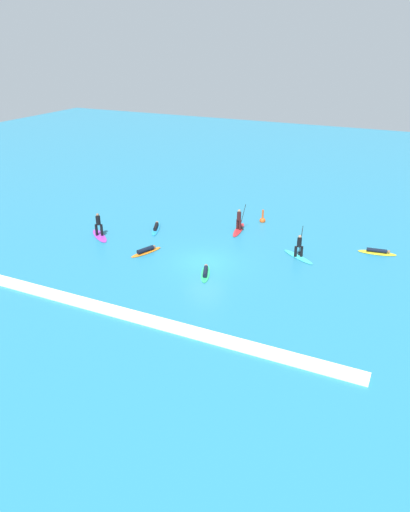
% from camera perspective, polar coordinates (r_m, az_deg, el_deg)
% --- Properties ---
extents(ground_plane, '(120.00, 120.00, 0.00)m').
position_cam_1_polar(ground_plane, '(33.34, 0.00, -0.78)').
color(ground_plane, teal).
rests_on(ground_plane, ground).
extents(surfer_on_teal_board, '(2.77, 2.09, 2.31)m').
position_cam_1_polar(surfer_on_teal_board, '(34.58, 11.14, 0.56)').
color(surfer_on_teal_board, '#33C6CC').
rests_on(surfer_on_teal_board, ground_plane).
extents(surfer_on_yellow_board, '(2.76, 1.09, 0.37)m').
position_cam_1_polar(surfer_on_yellow_board, '(36.90, 19.94, 0.47)').
color(surfer_on_yellow_board, yellow).
rests_on(surfer_on_yellow_board, ground_plane).
extents(surfer_on_red_board, '(1.04, 3.19, 2.24)m').
position_cam_1_polar(surfer_on_red_board, '(38.84, 4.07, 3.72)').
color(surfer_on_red_board, red).
rests_on(surfer_on_red_board, ground_plane).
extents(surfer_on_blue_board, '(1.78, 3.18, 0.38)m').
position_cam_1_polar(surfer_on_blue_board, '(39.42, -5.89, 3.44)').
color(surfer_on_blue_board, '#1E8CD1').
rests_on(surfer_on_blue_board, ground_plane).
extents(surfer_on_green_board, '(1.52, 2.68, 0.37)m').
position_cam_1_polar(surfer_on_green_board, '(31.70, 0.05, -1.94)').
color(surfer_on_green_board, '#23B266').
rests_on(surfer_on_green_board, ground_plane).
extents(surfer_on_orange_board, '(1.49, 2.67, 0.42)m').
position_cam_1_polar(surfer_on_orange_board, '(35.05, -7.07, 0.64)').
color(surfer_on_orange_board, orange).
rests_on(surfer_on_orange_board, ground_plane).
extents(surfer_on_purple_board, '(2.88, 2.51, 1.91)m').
position_cam_1_polar(surfer_on_purple_board, '(38.50, -12.57, 3.08)').
color(surfer_on_purple_board, purple).
rests_on(surfer_on_purple_board, ground_plane).
extents(marker_buoy, '(0.50, 0.50, 1.21)m').
position_cam_1_polar(marker_buoy, '(40.96, 6.90, 4.33)').
color(marker_buoy, '#E55119').
rests_on(marker_buoy, ground_plane).
extents(wave_crest, '(24.50, 0.90, 0.18)m').
position_cam_1_polar(wave_crest, '(27.01, -7.55, -7.43)').
color(wave_crest, white).
rests_on(wave_crest, ground_plane).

